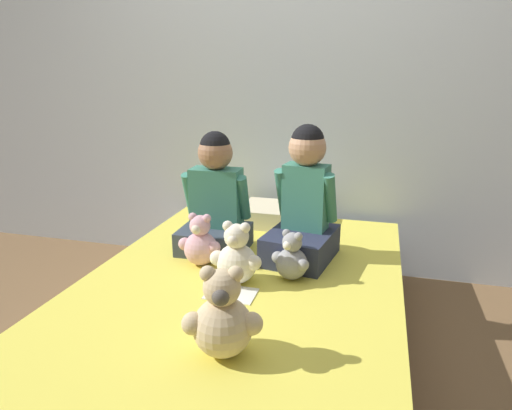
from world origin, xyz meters
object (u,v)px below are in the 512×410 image
(child_on_right, at_px, (304,205))
(teddy_bear_between_children, at_px, (237,257))
(bed, at_px, (242,316))
(teddy_bear_held_by_right_child, at_px, (292,259))
(child_on_left, at_px, (215,200))
(pillow_at_headboard, at_px, (280,215))
(sign_card, at_px, (231,294))
(teddy_bear_at_foot_of_bed, at_px, (223,318))
(teddy_bear_held_by_left_child, at_px, (200,243))

(child_on_right, xyz_separation_m, teddy_bear_between_children, (-0.23, -0.37, -0.15))
(bed, height_order, teddy_bear_held_by_right_child, teddy_bear_held_by_right_child)
(child_on_left, xyz_separation_m, pillow_at_headboard, (0.24, 0.49, -0.21))
(bed, height_order, child_on_right, child_on_right)
(teddy_bear_held_by_right_child, xyz_separation_m, sign_card, (-0.22, -0.22, -0.09))
(pillow_at_headboard, bearing_deg, child_on_right, -65.21)
(bed, relative_size, child_on_right, 3.01)
(bed, bearing_deg, teddy_bear_at_foot_of_bed, -79.27)
(child_on_left, relative_size, teddy_bear_at_foot_of_bed, 1.95)
(teddy_bear_between_children, bearing_deg, teddy_bear_at_foot_of_bed, -74.57)
(teddy_bear_held_by_left_child, height_order, sign_card, teddy_bear_held_by_left_child)
(teddy_bear_held_by_right_child, bearing_deg, teddy_bear_at_foot_of_bed, -76.33)
(teddy_bear_held_by_left_child, distance_m, teddy_bear_held_by_right_child, 0.46)
(child_on_left, distance_m, teddy_bear_at_foot_of_bed, 0.97)
(bed, height_order, pillow_at_headboard, pillow_at_headboard)
(sign_card, bearing_deg, child_on_right, 65.47)
(pillow_at_headboard, bearing_deg, teddy_bear_held_by_right_child, -73.88)
(teddy_bear_held_by_left_child, height_order, teddy_bear_at_foot_of_bed, teddy_bear_at_foot_of_bed)
(child_on_right, xyz_separation_m, sign_card, (-0.22, -0.49, -0.27))
(bed, xyz_separation_m, teddy_bear_held_by_right_child, (0.22, 0.06, 0.29))
(child_on_right, bearing_deg, child_on_left, -170.12)
(child_on_right, height_order, teddy_bear_between_children, child_on_right)
(teddy_bear_between_children, height_order, teddy_bear_at_foot_of_bed, teddy_bear_at_foot_of_bed)
(teddy_bear_at_foot_of_bed, xyz_separation_m, pillow_at_headboard, (-0.11, 1.38, -0.08))
(child_on_left, relative_size, child_on_right, 0.93)
(teddy_bear_held_by_left_child, bearing_deg, teddy_bear_at_foot_of_bed, -59.93)
(teddy_bear_held_by_right_child, bearing_deg, pillow_at_headboard, 129.61)
(teddy_bear_at_foot_of_bed, bearing_deg, teddy_bear_held_by_right_child, 65.34)
(child_on_left, relative_size, sign_card, 2.96)
(child_on_right, bearing_deg, teddy_bear_between_children, -112.88)
(child_on_right, distance_m, pillow_at_headboard, 0.57)
(teddy_bear_between_children, xyz_separation_m, teddy_bear_at_foot_of_bed, (0.12, -0.53, 0.01))
(pillow_at_headboard, bearing_deg, teddy_bear_at_foot_of_bed, -85.51)
(teddy_bear_between_children, height_order, pillow_at_headboard, teddy_bear_between_children)
(teddy_bear_at_foot_of_bed, bearing_deg, child_on_right, 67.87)
(pillow_at_headboard, relative_size, sign_card, 2.22)
(bed, relative_size, teddy_bear_between_children, 7.06)
(teddy_bear_between_children, height_order, sign_card, teddy_bear_between_children)
(child_on_right, height_order, sign_card, child_on_right)
(teddy_bear_at_foot_of_bed, height_order, sign_card, teddy_bear_at_foot_of_bed)
(teddy_bear_between_children, relative_size, teddy_bear_at_foot_of_bed, 0.90)
(teddy_bear_at_foot_of_bed, bearing_deg, bed, 85.89)
(bed, relative_size, teddy_bear_at_foot_of_bed, 6.32)
(teddy_bear_at_foot_of_bed, relative_size, sign_card, 1.51)
(bed, xyz_separation_m, teddy_bear_at_foot_of_bed, (0.11, -0.57, 0.33))
(teddy_bear_held_by_left_child, bearing_deg, child_on_left, 92.79)
(bed, bearing_deg, teddy_bear_held_by_right_child, 14.62)
(teddy_bear_held_by_left_child, bearing_deg, teddy_bear_held_by_right_child, -2.67)
(child_on_right, bearing_deg, teddy_bear_at_foot_of_bed, -87.75)
(child_on_left, bearing_deg, teddy_bear_between_children, -59.17)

